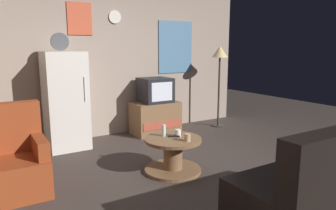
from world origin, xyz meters
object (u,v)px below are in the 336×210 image
standing_lamp (220,58)px  crt_tv (155,90)px  wine_glass (164,130)px  mug_ceramic_tan (187,137)px  remote_control (174,136)px  coffee_table (173,155)px  fridge (65,100)px  couch (324,185)px  tv_stand (155,118)px  mug_ceramic_white (178,133)px  armchair (12,163)px

standing_lamp → crt_tv: bearing=171.4°
standing_lamp → wine_glass: 2.63m
mug_ceramic_tan → remote_control: mug_ceramic_tan is taller
coffee_table → fridge: bearing=118.2°
fridge → couch: (1.51, -3.32, -0.44)m
crt_tv → standing_lamp: (1.33, -0.20, 0.56)m
coffee_table → remote_control: (0.04, 0.04, 0.23)m
couch → remote_control: bearing=108.9°
tv_stand → mug_ceramic_tan: (-0.61, -1.91, 0.19)m
mug_ceramic_white → mug_ceramic_tan: same height
fridge → armchair: (-0.89, -1.28, -0.42)m
tv_stand → remote_control: tv_stand is taller
fridge → crt_tv: (1.60, 0.02, 0.05)m
armchair → couch: armchair is taller
tv_stand → remote_control: (-0.65, -1.67, 0.16)m
wine_glass → couch: size_ratio=0.09×
crt_tv → couch: bearing=-91.4°
fridge → wine_glass: fridge is taller
crt_tv → couch: (-0.08, -3.34, -0.49)m
tv_stand → crt_tv: size_ratio=1.56×
mug_ceramic_white → standing_lamp: bearing=37.4°
crt_tv → couch: size_ratio=0.32×
wine_glass → crt_tv: bearing=64.6°
wine_glass → tv_stand: bearing=64.6°
mug_ceramic_white → armchair: (-1.89, 0.37, -0.15)m
mug_ceramic_white → mug_ceramic_tan: size_ratio=1.00×
tv_stand → crt_tv: 0.51m
coffee_table → couch: 1.75m
mug_ceramic_tan → armchair: bearing=162.2°
fridge → standing_lamp: (2.93, -0.18, 0.60)m
standing_lamp → remote_control: standing_lamp is taller
wine_glass → coffee_table: bearing=-68.9°
fridge → mug_ceramic_white: (1.00, -1.65, -0.27)m
fridge → remote_control: (0.94, -1.64, -0.30)m
standing_lamp → wine_glass: (-2.08, -1.37, -0.84)m
fridge → remote_control: fridge is taller
tv_stand → coffee_table: size_ratio=1.17×
tv_stand → armchair: size_ratio=0.87×
armchair → couch: 3.15m
tv_stand → couch: couch is taller
remote_control → mug_ceramic_tan: bearing=-48.3°
coffee_table → wine_glass: wine_glass is taller
fridge → standing_lamp: fridge is taller
coffee_table → wine_glass: 0.33m
armchair → mug_ceramic_white: bearing=-11.0°
fridge → couch: size_ratio=1.04×
mug_ceramic_white → mug_ceramic_tan: bearing=-93.5°
tv_stand → mug_ceramic_tan: bearing=-107.8°
tv_stand → crt_tv: crt_tv is taller
couch → standing_lamp: bearing=65.8°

